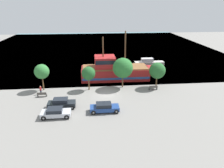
% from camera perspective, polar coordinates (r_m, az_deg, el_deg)
% --- Properties ---
extents(ground_plane, '(160.00, 160.00, 0.00)m').
position_cam_1_polar(ground_plane, '(38.78, -1.53, -2.76)').
color(ground_plane, gray).
extents(water_surface, '(80.00, 80.00, 0.00)m').
position_cam_1_polar(water_surface, '(81.02, -3.75, 9.66)').
color(water_surface, slate).
rests_on(water_surface, ground).
extents(pirate_ship, '(15.34, 5.27, 9.99)m').
position_cam_1_polar(pirate_ship, '(46.25, 0.50, 3.49)').
color(pirate_ship, '#A31E1E').
rests_on(pirate_ship, water_surface).
extents(moored_boat_dockside, '(7.48, 1.91, 1.92)m').
position_cam_1_polar(moored_boat_dockside, '(57.14, 9.57, 5.48)').
color(moored_boat_dockside, '#B7B2A8').
rests_on(moored_boat_dockside, water_surface).
extents(parked_car_curb_front, '(4.22, 1.79, 1.54)m').
position_cam_1_polar(parked_car_curb_front, '(34.64, -13.08, -4.94)').
color(parked_car_curb_front, black).
rests_on(parked_car_curb_front, ground_plane).
extents(parked_car_curb_mid, '(4.32, 1.85, 1.38)m').
position_cam_1_polar(parked_car_curb_mid, '(32.67, -2.01, -6.13)').
color(parked_car_curb_mid, navy).
rests_on(parked_car_curb_mid, ground_plane).
extents(parked_car_curb_rear, '(4.13, 1.99, 1.34)m').
position_cam_1_polar(parked_car_curb_rear, '(32.27, -14.51, -7.22)').
color(parked_car_curb_rear, '#B7BCC6').
rests_on(parked_car_curb_rear, ground_plane).
extents(fire_hydrant, '(0.42, 0.25, 0.76)m').
position_cam_1_polar(fire_hydrant, '(36.82, -13.56, -4.00)').
color(fire_hydrant, red).
rests_on(fire_hydrant, ground_plane).
extents(bench_promenade_east, '(1.59, 0.45, 0.85)m').
position_cam_1_polar(bench_promenade_east, '(41.41, 10.71, -0.92)').
color(bench_promenade_east, '#4C4742').
rests_on(bench_promenade_east, ground_plane).
extents(bench_promenade_west, '(1.59, 0.45, 0.85)m').
position_cam_1_polar(bench_promenade_west, '(39.63, -17.84, -2.60)').
color(bench_promenade_west, '#4C4742').
rests_on(bench_promenade_west, ground_plane).
extents(pedestrian_walking_near, '(0.32, 0.32, 1.55)m').
position_cam_1_polar(pedestrian_walking_near, '(40.66, -18.14, -1.51)').
color(pedestrian_walking_near, '#232838').
rests_on(pedestrian_walking_near, ground_plane).
extents(tree_row_east, '(2.69, 2.69, 4.92)m').
position_cam_1_polar(tree_row_east, '(41.59, -17.89, 3.09)').
color(tree_row_east, brown).
rests_on(tree_row_east, ground_plane).
extents(tree_row_mideast, '(2.51, 2.51, 4.44)m').
position_cam_1_polar(tree_row_mideast, '(40.10, -6.17, 2.76)').
color(tree_row_mideast, brown).
rests_on(tree_row_mideast, ground_plane).
extents(tree_row_midwest, '(3.80, 3.80, 5.73)m').
position_cam_1_polar(tree_row_midwest, '(40.94, 2.84, 4.20)').
color(tree_row_midwest, brown).
rests_on(tree_row_midwest, ground_plane).
extents(tree_row_west, '(3.08, 3.08, 4.83)m').
position_cam_1_polar(tree_row_west, '(41.99, 11.73, 3.44)').
color(tree_row_west, brown).
rests_on(tree_row_west, ground_plane).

